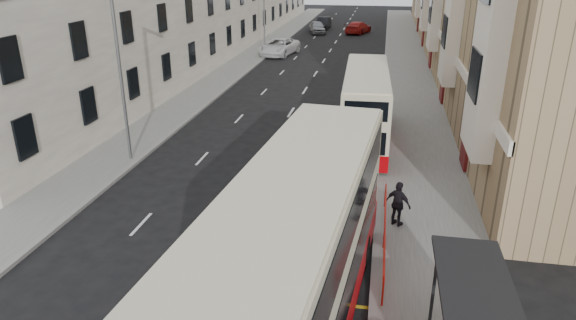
% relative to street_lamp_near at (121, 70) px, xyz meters
% --- Properties ---
extents(pavement_right, '(4.00, 120.00, 0.15)m').
position_rel_street_lamp_near_xyz_m(pavement_right, '(14.35, 18.00, -4.56)').
color(pavement_right, '#60605C').
rests_on(pavement_right, ground).
extents(pavement_left, '(3.00, 120.00, 0.15)m').
position_rel_street_lamp_near_xyz_m(pavement_left, '(-1.15, 18.00, -4.56)').
color(pavement_left, '#60605C').
rests_on(pavement_left, ground).
extents(kerb_right, '(0.25, 120.00, 0.15)m').
position_rel_street_lamp_near_xyz_m(kerb_right, '(12.35, 18.00, -4.56)').
color(kerb_right, gray).
rests_on(kerb_right, ground).
extents(kerb_left, '(0.25, 120.00, 0.15)m').
position_rel_street_lamp_near_xyz_m(kerb_left, '(0.35, 18.00, -4.56)').
color(kerb_left, gray).
rests_on(kerb_left, ground).
extents(road_markings, '(10.00, 110.00, 0.01)m').
position_rel_street_lamp_near_xyz_m(road_markings, '(6.35, 33.00, -4.63)').
color(road_markings, silver).
rests_on(road_markings, ground).
extents(guard_railing, '(0.06, 6.56, 1.01)m').
position_rel_street_lamp_near_xyz_m(guard_railing, '(12.60, -6.25, -3.78)').
color(guard_railing, '#B31209').
rests_on(guard_railing, pavement_right).
extents(street_lamp_near, '(0.93, 0.18, 8.00)m').
position_rel_street_lamp_near_xyz_m(street_lamp_near, '(0.00, 0.00, 0.00)').
color(street_lamp_near, slate).
rests_on(street_lamp_near, pavement_left).
extents(street_lamp_far, '(0.93, 0.18, 8.00)m').
position_rel_street_lamp_near_xyz_m(street_lamp_far, '(0.00, 30.00, 0.00)').
color(street_lamp_far, slate).
rests_on(street_lamp_far, pavement_left).
extents(double_decker_front, '(3.85, 12.51, 4.91)m').
position_rel_street_lamp_near_xyz_m(double_decker_front, '(10.35, -11.11, -2.13)').
color(double_decker_front, beige).
rests_on(double_decker_front, ground).
extents(double_decker_rear, '(2.70, 10.15, 4.02)m').
position_rel_street_lamp_near_xyz_m(double_decker_rear, '(11.35, 5.05, -2.59)').
color(double_decker_rear, beige).
rests_on(double_decker_rear, ground).
extents(pedestrian_far, '(1.11, 0.93, 1.78)m').
position_rel_street_lamp_near_xyz_m(pedestrian_far, '(13.07, -4.51, -3.60)').
color(pedestrian_far, black).
rests_on(pedestrian_far, pavement_right).
extents(white_van, '(3.84, 6.43, 1.67)m').
position_rel_street_lamp_near_xyz_m(white_van, '(1.42, 30.29, -3.80)').
color(white_van, silver).
rests_on(white_van, ground).
extents(car_silver, '(2.95, 4.91, 1.57)m').
position_rel_street_lamp_near_xyz_m(car_silver, '(3.18, 46.72, -3.85)').
color(car_silver, '#96989D').
rests_on(car_silver, ground).
extents(car_dark, '(1.82, 4.77, 1.55)m').
position_rel_street_lamp_near_xyz_m(car_dark, '(3.45, 51.45, -3.86)').
color(car_dark, black).
rests_on(car_dark, ground).
extents(car_red, '(3.64, 5.73, 1.55)m').
position_rel_street_lamp_near_xyz_m(car_red, '(8.53, 47.57, -3.86)').
color(car_red, '#AE1815').
rests_on(car_red, ground).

